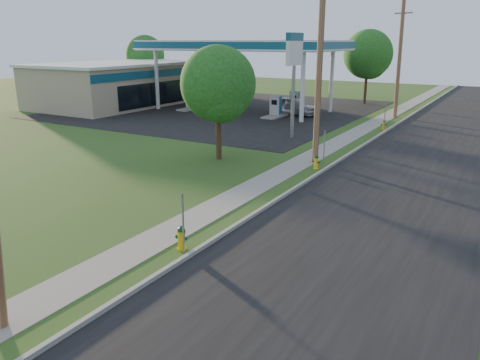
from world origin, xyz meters
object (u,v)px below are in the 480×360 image
object	(u,v)px
hydrant_mid	(316,162)
hydrant_far	(384,125)
tree_verge	(219,87)
tree_lot	(369,56)
utility_pole_mid	(319,69)
utility_pole_far	(399,60)
fuel_pump_se	(295,104)
car_silver	(294,106)
price_pylon	(294,55)
fuel_pump_nw	(191,102)
tree_back	(146,56)
fuel_pump_sw	(214,98)
fuel_pump_ne	(275,109)
hydrant_near	(181,238)

from	to	relation	value
hydrant_mid	hydrant_far	world-z (taller)	hydrant_mid
tree_verge	tree_lot	distance (m)	27.86
utility_pole_mid	utility_pole_far	world-z (taller)	utility_pole_mid
fuel_pump_se	hydrant_far	world-z (taller)	fuel_pump_se
fuel_pump_se	car_silver	distance (m)	2.05
price_pylon	hydrant_mid	world-z (taller)	price_pylon
utility_pole_mid	car_silver	world-z (taller)	utility_pole_mid
tree_verge	utility_pole_far	bearing A→B (deg)	76.48
utility_pole_far	car_silver	distance (m)	9.49
hydrant_far	tree_lot	bearing A→B (deg)	111.36
fuel_pump_nw	tree_lot	xyz separation A→B (m)	(13.12, 12.78, 4.12)
utility_pole_mid	hydrant_far	world-z (taller)	utility_pole_mid
fuel_pump_nw	fuel_pump_se	size ratio (longest dim) A/B	1.00
price_pylon	car_silver	distance (m)	11.47
tree_lot	tree_back	world-z (taller)	tree_lot
utility_pole_far	fuel_pump_nw	size ratio (longest dim) A/B	2.97
fuel_pump_se	price_pylon	world-z (taller)	price_pylon
tree_back	car_silver	size ratio (longest dim) A/B	1.52
utility_pole_far	fuel_pump_sw	size ratio (longest dim) A/B	2.97
utility_pole_mid	utility_pole_far	xyz separation A→B (m)	(0.00, 18.00, -0.15)
car_silver	hydrant_far	bearing A→B (deg)	-96.93
fuel_pump_se	hydrant_far	distance (m)	11.01
tree_lot	tree_back	bearing A→B (deg)	-171.02
fuel_pump_nw	fuel_pump_sw	size ratio (longest dim) A/B	1.00
fuel_pump_se	fuel_pump_ne	bearing A→B (deg)	-90.00
hydrant_far	hydrant_mid	bearing A→B (deg)	-90.73
utility_pole_far	utility_pole_mid	bearing A→B (deg)	-90.00
tree_back	car_silver	distance (m)	24.12
fuel_pump_nw	hydrant_near	xyz separation A→B (m)	(18.45, -25.53, -0.33)
utility_pole_far	tree_lot	bearing A→B (deg)	121.59
price_pylon	fuel_pump_sw	bearing A→B (deg)	140.60
hydrant_far	tree_verge	bearing A→B (deg)	-112.01
utility_pole_mid	car_silver	xyz separation A→B (m)	(-8.10, 15.11, -4.16)
fuel_pump_nw	tree_lot	distance (m)	18.77
utility_pole_mid	hydrant_far	size ratio (longest dim) A/B	12.81
tree_verge	hydrant_far	world-z (taller)	tree_verge
utility_pole_mid	fuel_pump_se	world-z (taller)	utility_pole_mid
tree_verge	price_pylon	bearing A→B (deg)	83.01
fuel_pump_sw	tree_lot	xyz separation A→B (m)	(13.12, 8.78, 4.12)
utility_pole_mid	tree_back	size ratio (longest dim) A/B	1.39
tree_lot	hydrant_mid	xyz separation A→B (m)	(5.35, -27.06, -4.47)
tree_lot	hydrant_mid	bearing A→B (deg)	-78.82
fuel_pump_ne	hydrant_near	world-z (taller)	fuel_pump_ne
hydrant_near	hydrant_far	size ratio (longest dim) A/B	1.05
hydrant_near	car_silver	distance (m)	28.96
tree_lot	hydrant_near	xyz separation A→B (m)	(5.33, -38.30, -4.45)
tree_lot	price_pylon	bearing A→B (deg)	-87.51
tree_verge	tree_lot	size ratio (longest dim) A/B	0.82
tree_lot	hydrant_mid	distance (m)	27.94
fuel_pump_ne	hydrant_far	distance (m)	9.73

